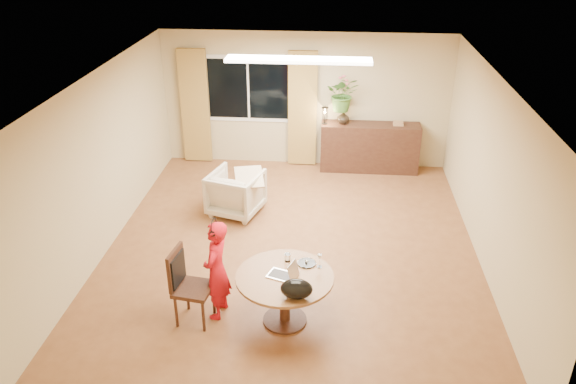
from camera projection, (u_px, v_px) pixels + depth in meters
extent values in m
plane|color=brown|center=(292.00, 248.00, 8.47)|extent=(6.50, 6.50, 0.00)
plane|color=white|center=(292.00, 79.00, 7.30)|extent=(6.50, 6.50, 0.00)
plane|color=tan|center=(305.00, 100.00, 10.78)|extent=(5.50, 0.00, 5.50)
plane|color=tan|center=(102.00, 163.00, 8.10)|extent=(0.00, 6.50, 6.50)
plane|color=tan|center=(492.00, 177.00, 7.67)|extent=(0.00, 6.50, 6.50)
cube|color=white|center=(248.00, 89.00, 10.76)|extent=(1.70, 0.02, 1.30)
cube|color=black|center=(248.00, 89.00, 10.75)|extent=(1.55, 0.01, 1.15)
cube|color=white|center=(248.00, 89.00, 10.75)|extent=(0.04, 0.01, 1.15)
cube|color=olive|center=(195.00, 107.00, 10.93)|extent=(0.55, 0.08, 2.25)
cube|color=olive|center=(302.00, 110.00, 10.77)|extent=(0.55, 0.08, 2.25)
cube|color=white|center=(299.00, 60.00, 8.39)|extent=(2.20, 0.35, 0.05)
cylinder|color=brown|center=(285.00, 277.00, 6.68)|extent=(1.18, 1.18, 0.04)
cylinder|color=black|center=(285.00, 300.00, 6.83)|extent=(0.13, 0.13, 0.64)
cylinder|color=black|center=(285.00, 320.00, 6.97)|extent=(0.54, 0.54, 0.03)
imported|color=red|center=(217.00, 270.00, 6.81)|extent=(0.52, 0.38, 1.31)
imported|color=#C0AB98|center=(236.00, 193.00, 9.32)|extent=(0.99, 1.01, 0.74)
cube|color=black|center=(369.00, 147.00, 10.84)|extent=(1.88, 0.46, 0.94)
imported|color=black|center=(343.00, 117.00, 10.62)|extent=(0.30, 0.30, 0.25)
imported|color=#396526|center=(343.00, 94.00, 10.41)|extent=(0.60, 0.52, 0.66)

